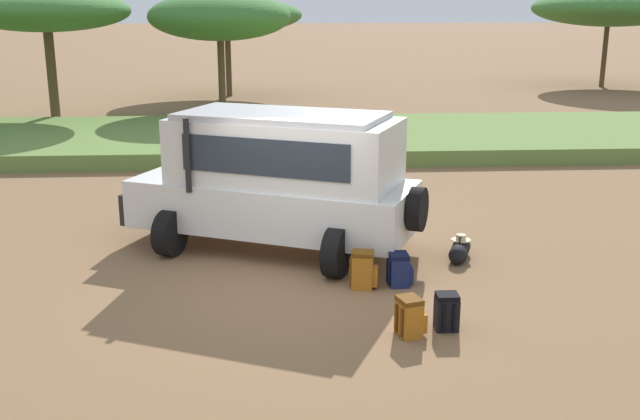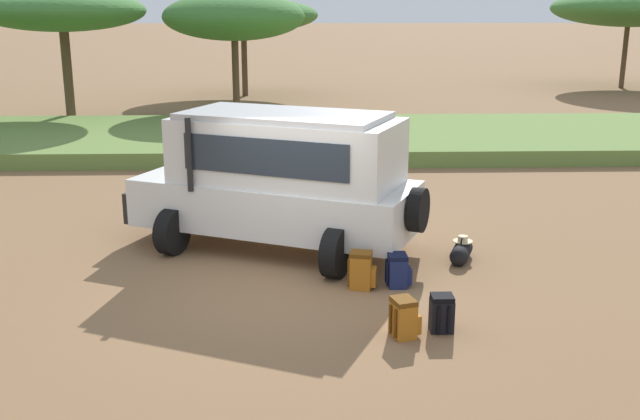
# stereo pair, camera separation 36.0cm
# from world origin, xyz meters

# --- Properties ---
(ground_plane) EXTENTS (320.00, 320.00, 0.00)m
(ground_plane) POSITION_xyz_m (0.00, 0.00, 0.00)
(ground_plane) COLOR olive
(grass_bank) EXTENTS (120.00, 7.00, 0.44)m
(grass_bank) POSITION_xyz_m (0.00, 12.00, 0.22)
(grass_bank) COLOR olive
(grass_bank) RESTS_ON ground_plane
(safari_vehicle) EXTENTS (5.37, 3.85, 2.44)m
(safari_vehicle) POSITION_xyz_m (-0.13, 1.87, 1.29)
(safari_vehicle) COLOR silver
(safari_vehicle) RESTS_ON ground_plane
(backpack_beside_front_wheel) EXTENTS (0.43, 0.41, 0.53)m
(backpack_beside_front_wheel) POSITION_xyz_m (1.55, -1.84, 0.26)
(backpack_beside_front_wheel) COLOR #B26619
(backpack_beside_front_wheel) RESTS_ON ground_plane
(backpack_cluster_center) EXTENTS (0.46, 0.36, 0.58)m
(backpack_cluster_center) POSITION_xyz_m (1.14, -0.10, 0.28)
(backpack_cluster_center) COLOR #B26619
(backpack_cluster_center) RESTS_ON ground_plane
(backpack_near_rear_wheel) EXTENTS (0.40, 0.36, 0.52)m
(backpack_near_rear_wheel) POSITION_xyz_m (1.71, -0.03, 0.25)
(backpack_near_rear_wheel) COLOR navy
(backpack_near_rear_wheel) RESTS_ON ground_plane
(backpack_outermost) EXTENTS (0.31, 0.38, 0.51)m
(backpack_outermost) POSITION_xyz_m (2.07, -1.68, 0.25)
(backpack_outermost) COLOR black
(backpack_outermost) RESTS_ON ground_plane
(duffel_bag_low_black_case) EXTENTS (0.51, 0.85, 0.41)m
(duffel_bag_low_black_case) POSITION_xyz_m (2.95, 1.12, 0.16)
(duffel_bag_low_black_case) COLOR black
(duffel_bag_low_black_case) RESTS_ON ground_plane
(acacia_tree_centre_back) EXTENTS (5.64, 5.96, 4.69)m
(acacia_tree_centre_back) POSITION_xyz_m (-7.80, 15.86, 3.97)
(acacia_tree_centre_back) COLOR brown
(acacia_tree_centre_back) RESTS_ON ground_plane
(acacia_tree_right_mid) EXTENTS (6.91, 6.54, 4.51)m
(acacia_tree_right_mid) POSITION_xyz_m (-2.22, 24.85, 3.70)
(acacia_tree_right_mid) COLOR brown
(acacia_tree_right_mid) RESTS_ON ground_plane
(acacia_tree_far_right) EXTENTS (5.21, 5.57, 4.63)m
(acacia_tree_far_right) POSITION_xyz_m (-2.07, 17.56, 3.75)
(acacia_tree_far_right) COLOR brown
(acacia_tree_far_right) RESTS_ON ground_plane
(acacia_tree_distant_right) EXTENTS (7.68, 8.19, 4.94)m
(acacia_tree_distant_right) POSITION_xyz_m (17.04, 27.65, 4.00)
(acacia_tree_distant_right) COLOR brown
(acacia_tree_distant_right) RESTS_ON ground_plane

